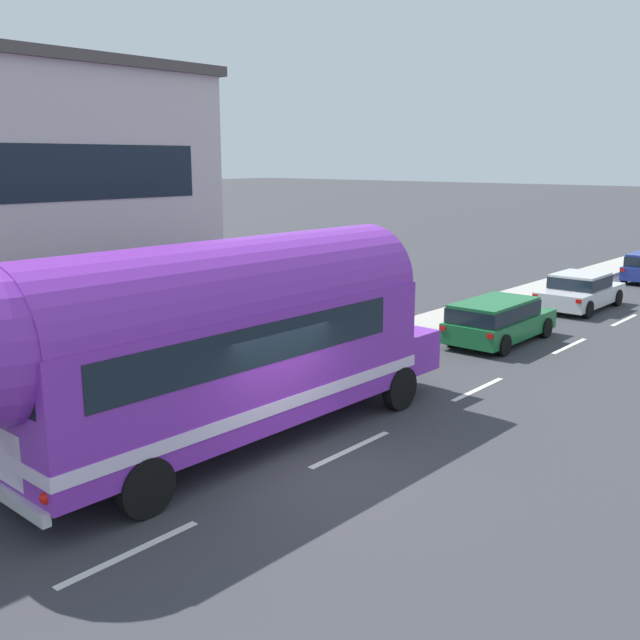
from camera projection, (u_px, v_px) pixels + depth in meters
name	position (u px, v px, depth m)	size (l,w,h in m)	color
ground_plane	(308.00, 469.00, 13.44)	(300.00, 300.00, 0.00)	#38383D
lane_markings	(503.00, 329.00, 24.56)	(3.87, 80.00, 0.01)	silver
sidewalk_slab	(405.00, 332.00, 23.82)	(1.92, 90.00, 0.15)	#ADA89E
painted_bus	(214.00, 337.00, 13.76)	(2.74, 11.41, 4.12)	purple
car_lead	(497.00, 318.00, 22.48)	(1.94, 4.36, 1.37)	#196633
car_second	(580.00, 290.00, 27.67)	(1.99, 4.41, 1.37)	silver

